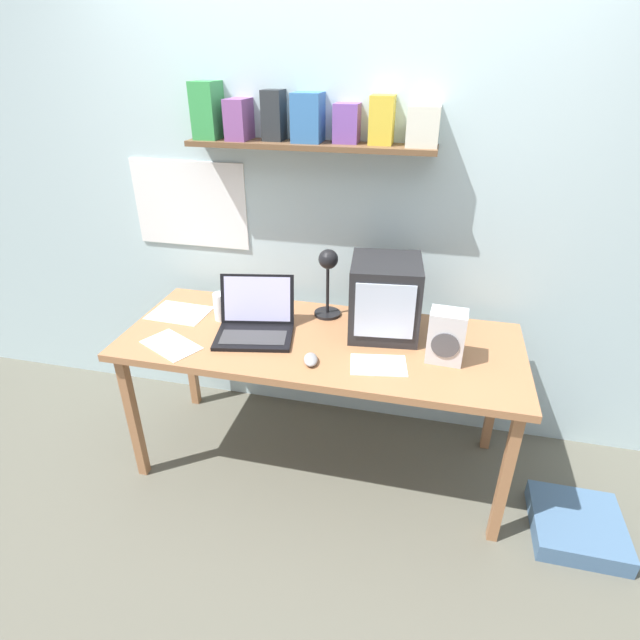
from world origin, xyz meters
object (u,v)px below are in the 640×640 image
Objects in this scene: loose_paper_near_laptop at (171,345)px; printed_handout at (378,365)px; desk_lamp at (328,274)px; loose_paper_near_monitor at (180,313)px; floor_cushion at (577,526)px; computer_mouse at (311,359)px; corner_desk at (320,349)px; space_heater at (446,336)px; juice_glass at (221,308)px; laptop at (255,320)px; crt_monitor at (385,297)px.

loose_paper_near_laptop is 1.21× the size of printed_handout.
loose_paper_near_monitor is (-0.76, -0.12, -0.24)m from desk_lamp.
desk_lamp is 1.63m from floor_cushion.
desk_lamp is 3.21× the size of computer_mouse.
loose_paper_near_laptop is at bearing -69.32° from loose_paper_near_monitor.
computer_mouse is (0.01, -0.21, 0.07)m from corner_desk.
loose_paper_near_monitor is at bearing 172.10° from floor_cushion.
printed_handout is (-0.27, -0.11, -0.12)m from space_heater.
loose_paper_near_monitor is at bearing 159.15° from computer_mouse.
space_heater reaches higher than juice_glass.
loose_paper_near_laptop is at bearing -179.26° from floor_cushion.
floor_cushion is at bearing -8.26° from space_heater.
desk_lamp reaches higher than floor_cushion.
desk_lamp is (0.31, 0.22, 0.18)m from laptop.
corner_desk is at bearing 18.47° from loose_paper_near_laptop.
loose_paper_near_monitor reaches higher than corner_desk.
crt_monitor is 0.36m from printed_handout.
crt_monitor is 0.82m from juice_glass.
corner_desk is 0.37m from desk_lamp.
crt_monitor is 3.12× the size of computer_mouse.
desk_lamp reaches higher than printed_handout.
computer_mouse is (0.54, -0.29, -0.05)m from juice_glass.
computer_mouse is (-0.56, -0.16, -0.10)m from space_heater.
juice_glass is 0.60× the size of space_heater.
juice_glass is 1.20× the size of computer_mouse.
loose_paper_near_monitor is (-0.24, 0.01, -0.06)m from juice_glass.
space_heater is 0.89× the size of printed_handout.
laptop is at bearing 147.95° from computer_mouse.
juice_glass is (-0.52, -0.13, -0.18)m from desk_lamp.
loose_paper_near_laptop is 0.82× the size of floor_cushion.
juice_glass is at bearing 171.26° from floor_cushion.
juice_glass is at bearing 178.24° from crt_monitor.
loose_paper_near_laptop is at bearing -161.53° from corner_desk.
desk_lamp is 1.24× the size of loose_paper_near_monitor.
space_heater reaches higher than loose_paper_near_laptop.
computer_mouse is 0.44× the size of printed_handout.
floor_cushion is at bearing -17.96° from laptop.
desk_lamp is at bearing 129.50° from printed_handout.
corner_desk is 0.55m from juice_glass.
loose_paper_near_laptop reaches higher than corner_desk.
crt_monitor reaches higher than laptop.
laptop is at bearing -179.24° from space_heater.
juice_glass reaches higher than loose_paper_near_laptop.
loose_paper_near_laptop is (-0.34, -0.21, -0.06)m from laptop.
laptop is at bearing -178.62° from corner_desk.
printed_handout is (0.02, -0.31, -0.18)m from crt_monitor.
space_heater is (0.57, -0.05, 0.18)m from corner_desk.
desk_lamp is 0.65m from space_heater.
desk_lamp is at bearing 92.54° from corner_desk.
laptop is at bearing -159.39° from desk_lamp.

